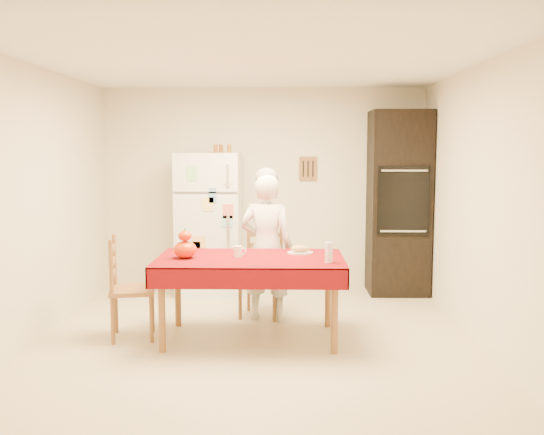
{
  "coord_description": "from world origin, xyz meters",
  "views": [
    {
      "loc": [
        0.26,
        -5.36,
        1.75
      ],
      "look_at": [
        0.14,
        0.2,
        1.11
      ],
      "focal_mm": 40.0,
      "sensor_mm": 36.0,
      "label": 1
    }
  ],
  "objects_px": {
    "refrigerator": "(209,223)",
    "wine_glass": "(329,252)",
    "chair_far": "(262,267)",
    "oven_cabinet": "(398,203)",
    "coffee_mug": "(238,251)",
    "pumpkin_lower": "(185,250)",
    "seated_woman": "(267,247)",
    "dining_table": "(250,265)",
    "bread_plate": "(300,253)",
    "chair_left": "(125,284)"
  },
  "relations": [
    {
      "from": "chair_far",
      "to": "wine_glass",
      "type": "xyz_separation_m",
      "value": [
        0.62,
        -1.05,
        0.34
      ]
    },
    {
      "from": "refrigerator",
      "to": "wine_glass",
      "type": "xyz_separation_m",
      "value": [
        1.3,
        -2.04,
        -0.0
      ]
    },
    {
      "from": "chair_far",
      "to": "pumpkin_lower",
      "type": "height_order",
      "value": "chair_far"
    },
    {
      "from": "pumpkin_lower",
      "to": "coffee_mug",
      "type": "bearing_deg",
      "value": 9.3
    },
    {
      "from": "chair_far",
      "to": "coffee_mug",
      "type": "xyz_separation_m",
      "value": [
        -0.2,
        -0.79,
        0.3
      ]
    },
    {
      "from": "chair_far",
      "to": "pumpkin_lower",
      "type": "relative_size",
      "value": 4.53
    },
    {
      "from": "oven_cabinet",
      "to": "bread_plate",
      "type": "bearing_deg",
      "value": -126.5
    },
    {
      "from": "chair_left",
      "to": "coffee_mug",
      "type": "relative_size",
      "value": 9.5
    },
    {
      "from": "chair_far",
      "to": "bread_plate",
      "type": "bearing_deg",
      "value": -47.14
    },
    {
      "from": "dining_table",
      "to": "wine_glass",
      "type": "height_order",
      "value": "wine_glass"
    },
    {
      "from": "refrigerator",
      "to": "wine_glass",
      "type": "height_order",
      "value": "refrigerator"
    },
    {
      "from": "chair_far",
      "to": "wine_glass",
      "type": "bearing_deg",
      "value": -48.12
    },
    {
      "from": "dining_table",
      "to": "chair_left",
      "type": "distance_m",
      "value": 1.17
    },
    {
      "from": "dining_table",
      "to": "bread_plate",
      "type": "xyz_separation_m",
      "value": [
        0.46,
        0.2,
        0.08
      ]
    },
    {
      "from": "chair_far",
      "to": "coffee_mug",
      "type": "height_order",
      "value": "chair_far"
    },
    {
      "from": "pumpkin_lower",
      "to": "seated_woman",
      "type": "bearing_deg",
      "value": 43.49
    },
    {
      "from": "chair_far",
      "to": "seated_woman",
      "type": "xyz_separation_m",
      "value": [
        0.05,
        -0.19,
        0.24
      ]
    },
    {
      "from": "pumpkin_lower",
      "to": "chair_left",
      "type": "bearing_deg",
      "value": 175.44
    },
    {
      "from": "chair_far",
      "to": "wine_glass",
      "type": "distance_m",
      "value": 1.27
    },
    {
      "from": "dining_table",
      "to": "seated_woman",
      "type": "xyz_separation_m",
      "value": [
        0.13,
        0.63,
        0.06
      ]
    },
    {
      "from": "bread_plate",
      "to": "dining_table",
      "type": "bearing_deg",
      "value": -156.39
    },
    {
      "from": "coffee_mug",
      "to": "dining_table",
      "type": "bearing_deg",
      "value": -14.77
    },
    {
      "from": "coffee_mug",
      "to": "wine_glass",
      "type": "height_order",
      "value": "wine_glass"
    },
    {
      "from": "refrigerator",
      "to": "coffee_mug",
      "type": "relative_size",
      "value": 17.0
    },
    {
      "from": "dining_table",
      "to": "pumpkin_lower",
      "type": "distance_m",
      "value": 0.61
    },
    {
      "from": "chair_left",
      "to": "bread_plate",
      "type": "xyz_separation_m",
      "value": [
        1.61,
        0.2,
        0.26
      ]
    },
    {
      "from": "oven_cabinet",
      "to": "wine_glass",
      "type": "bearing_deg",
      "value": -115.29
    },
    {
      "from": "dining_table",
      "to": "coffee_mug",
      "type": "bearing_deg",
      "value": 165.23
    },
    {
      "from": "seated_woman",
      "to": "bread_plate",
      "type": "relative_size",
      "value": 6.26
    },
    {
      "from": "chair_far",
      "to": "wine_glass",
      "type": "relative_size",
      "value": 5.4
    },
    {
      "from": "coffee_mug",
      "to": "wine_glass",
      "type": "relative_size",
      "value": 0.57
    },
    {
      "from": "oven_cabinet",
      "to": "coffee_mug",
      "type": "distance_m",
      "value": 2.58
    },
    {
      "from": "oven_cabinet",
      "to": "pumpkin_lower",
      "type": "relative_size",
      "value": 10.48
    },
    {
      "from": "chair_far",
      "to": "coffee_mug",
      "type": "distance_m",
      "value": 0.87
    },
    {
      "from": "oven_cabinet",
      "to": "dining_table",
      "type": "xyz_separation_m",
      "value": [
        -1.68,
        -1.85,
        -0.41
      ]
    },
    {
      "from": "chair_far",
      "to": "seated_woman",
      "type": "relative_size",
      "value": 0.63
    },
    {
      "from": "seated_woman",
      "to": "wine_glass",
      "type": "bearing_deg",
      "value": 134.1
    },
    {
      "from": "dining_table",
      "to": "seated_woman",
      "type": "distance_m",
      "value": 0.65
    },
    {
      "from": "seated_woman",
      "to": "chair_far",
      "type": "bearing_deg",
      "value": -64.91
    },
    {
      "from": "oven_cabinet",
      "to": "wine_glass",
      "type": "relative_size",
      "value": 12.5
    },
    {
      "from": "refrigerator",
      "to": "pumpkin_lower",
      "type": "height_order",
      "value": "refrigerator"
    },
    {
      "from": "oven_cabinet",
      "to": "chair_far",
      "type": "relative_size",
      "value": 2.32
    },
    {
      "from": "wine_glass",
      "to": "bread_plate",
      "type": "bearing_deg",
      "value": 118.95
    },
    {
      "from": "chair_far",
      "to": "bread_plate",
      "type": "xyz_separation_m",
      "value": [
        0.38,
        -0.62,
        0.26
      ]
    },
    {
      "from": "dining_table",
      "to": "bread_plate",
      "type": "relative_size",
      "value": 7.08
    },
    {
      "from": "oven_cabinet",
      "to": "wine_glass",
      "type": "xyz_separation_m",
      "value": [
        -0.98,
        -2.08,
        -0.25
      ]
    },
    {
      "from": "refrigerator",
      "to": "wine_glass",
      "type": "bearing_deg",
      "value": -57.55
    },
    {
      "from": "refrigerator",
      "to": "coffee_mug",
      "type": "height_order",
      "value": "refrigerator"
    },
    {
      "from": "oven_cabinet",
      "to": "pumpkin_lower",
      "type": "distance_m",
      "value": 2.97
    },
    {
      "from": "chair_left",
      "to": "seated_woman",
      "type": "xyz_separation_m",
      "value": [
        1.28,
        0.63,
        0.24
      ]
    }
  ]
}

